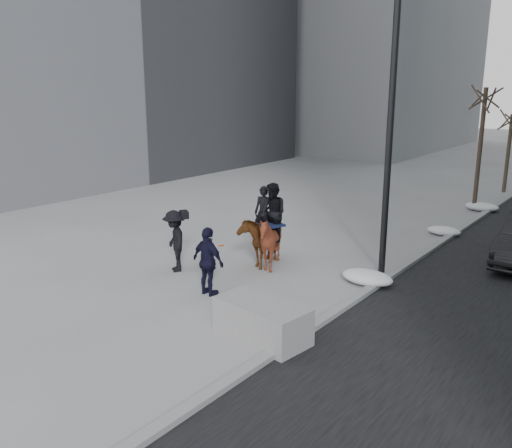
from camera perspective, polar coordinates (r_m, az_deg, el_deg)
The scene contains 11 objects.
ground at distance 14.17m, azimuth -2.96°, elevation -6.85°, with size 120.00×120.00×0.00m, color gray.
curb at distance 21.43m, azimuth 21.09°, elevation -0.27°, with size 0.25×90.00×0.12m, color gray.
planter at distance 11.39m, azimuth 0.64°, elevation -10.16°, with size 1.99×1.00×0.80m, color gray.
tree_near at distance 24.26m, azimuth 22.55°, elevation 7.82°, with size 1.20×1.20×5.61m, color #362720, non-canonical shape.
tree_far at distance 29.22m, azimuth 25.04°, elevation 7.13°, with size 1.20×1.20×4.21m, color #3D2E24, non-canonical shape.
mounted_left at distance 15.92m, azimuth 0.54°, elevation -1.18°, with size 1.24×1.92×2.29m.
mounted_right at distance 15.37m, azimuth 1.54°, elevation -1.21°, with size 1.71×1.82×2.48m.
feeder at distance 13.55m, azimuth -5.04°, elevation -3.96°, with size 1.06×0.90×1.75m.
camera_crew at distance 15.41m, azimuth -8.53°, elevation -1.75°, with size 1.30×1.18×1.75m.
lamppost at distance 15.18m, azimuth 14.54°, elevation 13.44°, with size 0.25×2.70×9.09m.
snow_piles at distance 19.54m, azimuth 18.51°, elevation -1.07°, with size 1.41×11.73×0.36m.
Camera 1 is at (8.55, -10.06, 5.14)m, focal length 38.00 mm.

